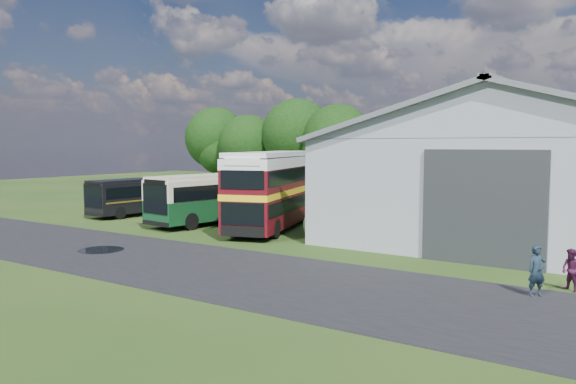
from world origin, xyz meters
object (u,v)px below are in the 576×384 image
Objects in this scene: bus_dark_single at (150,195)px; bus_maroon_double at (274,190)px; storage_shed at (537,162)px; bus_green_single at (227,196)px; visitor_a at (537,271)px; visitor_b at (571,271)px.

bus_maroon_double is at bearing -1.33° from bus_dark_single.
bus_maroon_double is (-13.64, -8.20, -1.79)m from storage_shed.
bus_maroon_double is at bearing -2.96° from bus_green_single.
bus_maroon_double reaches higher than bus_green_single.
visitor_a is at bearing -42.98° from bus_maroon_double.
bus_maroon_double reaches higher than visitor_b.
bus_maroon_double is 18.45m from visitor_a.
bus_green_single reaches higher than bus_dark_single.
visitor_a is (21.07, -8.71, -0.85)m from bus_green_single.
bus_dark_single is at bearing -174.08° from bus_green_single.
storage_shed reaches higher than visitor_a.
bus_maroon_double is 7.56× the size of visitor_b.
storage_shed is at bearing 138.16° from visitor_b.
visitor_b is at bearing -11.48° from bus_green_single.
storage_shed is at bearing 57.83° from visitor_a.
bus_maroon_double is at bearing 111.92° from visitor_a.
bus_maroon_double is 12.28m from bus_dark_single.
visitor_a reaches higher than visitor_b.
bus_green_single reaches higher than visitor_a.
visitor_a is at bearing -88.39° from visitor_b.
storage_shed reaches higher than bus_maroon_double.
visitor_b is (21.96, -7.28, -0.97)m from bus_green_single.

